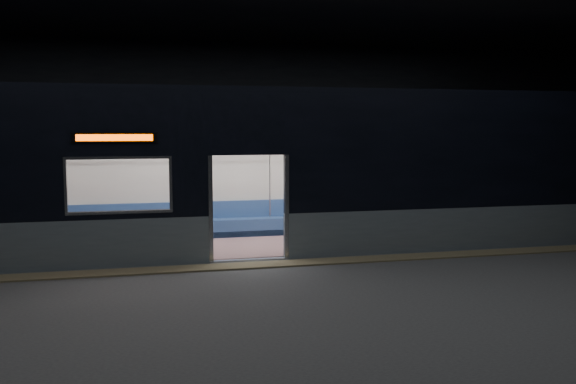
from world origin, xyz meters
name	(u,v)px	position (x,y,z in m)	size (l,w,h in m)	color
station_floor	(259,273)	(0.00, 0.00, -0.01)	(24.00, 14.00, 0.01)	#47494C
station_envelope	(258,63)	(0.00, 0.00, 3.66)	(24.00, 14.00, 5.00)	black
tactile_strip	(254,265)	(0.00, 0.55, 0.01)	(22.80, 0.50, 0.03)	#8C7F59
metro_car	(237,162)	(0.00, 2.54, 1.85)	(18.00, 3.04, 3.35)	gray
passenger	(394,201)	(4.09, 3.55, 0.76)	(0.38, 0.63, 1.27)	black
handbag	(398,206)	(4.10, 3.35, 0.66)	(0.27, 0.23, 0.14)	black
transit_map	(397,172)	(4.27, 3.85, 1.47)	(0.97, 0.03, 0.63)	white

